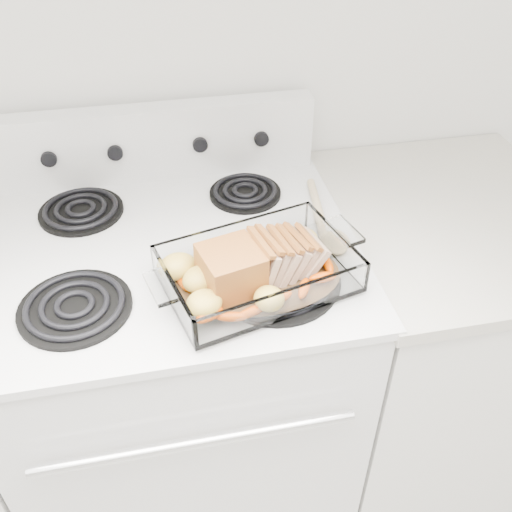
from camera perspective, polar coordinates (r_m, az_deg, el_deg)
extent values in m
cube|color=white|center=(1.56, -6.82, -12.82)|extent=(0.76, 0.65, 0.92)
cube|color=black|center=(1.39, -5.28, -23.19)|extent=(0.65, 0.02, 0.55)
cylinder|color=silver|center=(1.12, -5.91, -18.05)|extent=(0.61, 0.02, 0.02)
cube|color=white|center=(1.23, -8.45, 0.73)|extent=(0.78, 0.67, 0.02)
cube|color=white|center=(1.42, -9.86, 11.17)|extent=(0.76, 0.06, 0.18)
cylinder|color=black|center=(1.11, -17.62, -4.97)|extent=(0.21, 0.21, 0.01)
cylinder|color=black|center=(1.11, 1.94, -2.50)|extent=(0.25, 0.25, 0.01)
cylinder|color=black|center=(1.36, -17.07, 4.28)|extent=(0.19, 0.19, 0.01)
cylinder|color=black|center=(1.36, -1.09, 6.28)|extent=(0.17, 0.17, 0.01)
cylinder|color=black|center=(1.41, -20.00, 9.16)|extent=(0.04, 0.02, 0.04)
cylinder|color=black|center=(1.40, -13.91, 10.05)|extent=(0.04, 0.02, 0.04)
cylinder|color=black|center=(1.40, -5.63, 11.08)|extent=(0.04, 0.02, 0.04)
cylinder|color=black|center=(1.42, 0.51, 11.70)|extent=(0.04, 0.02, 0.04)
cube|color=white|center=(1.70, 16.27, -9.10)|extent=(0.55, 0.65, 0.90)
cube|color=silver|center=(1.41, 19.63, 3.72)|extent=(0.58, 0.68, 0.03)
cube|color=white|center=(1.10, 0.21, -2.42)|extent=(0.35, 0.23, 0.01)
cube|color=white|center=(1.00, 1.49, -5.08)|extent=(0.35, 0.01, 0.06)
cube|color=white|center=(1.16, -0.89, 2.36)|extent=(0.35, 0.01, 0.06)
cube|color=white|center=(1.07, -8.78, -2.24)|extent=(0.01, 0.23, 0.06)
cube|color=white|center=(1.12, 8.77, 0.05)|extent=(0.01, 0.23, 0.06)
cylinder|color=#432E19|center=(1.10, 0.21, -2.19)|extent=(0.20, 0.20, 0.00)
cube|color=#975D21|center=(1.06, -2.72, -0.92)|extent=(0.11, 0.11, 0.09)
cube|color=tan|center=(1.07, 0.48, -0.61)|extent=(0.04, 0.10, 0.08)
cube|color=tan|center=(1.08, 1.53, -0.54)|extent=(0.04, 0.10, 0.08)
cube|color=tan|center=(1.08, 2.57, -0.46)|extent=(0.05, 0.10, 0.07)
cube|color=tan|center=(1.09, 3.60, -0.39)|extent=(0.05, 0.09, 0.07)
cube|color=tan|center=(1.09, 4.62, -0.32)|extent=(0.05, 0.09, 0.06)
cube|color=tan|center=(1.10, 5.64, -0.24)|extent=(0.05, 0.09, 0.06)
ellipsoid|color=#CE4600|center=(1.02, -6.70, -5.63)|extent=(0.06, 0.02, 0.02)
ellipsoid|color=#CE4600|center=(1.06, 6.90, -3.73)|extent=(0.06, 0.02, 0.02)
ellipsoid|color=#CE4600|center=(1.14, 7.45, -0.25)|extent=(0.06, 0.02, 0.02)
ellipsoid|color=#CE4600|center=(1.11, -7.86, -1.57)|extent=(0.06, 0.02, 0.02)
ellipsoid|color=gold|center=(1.13, -8.09, 0.07)|extent=(0.06, 0.05, 0.04)
ellipsoid|color=gold|center=(1.15, 0.33, 1.45)|extent=(0.06, 0.05, 0.04)
ellipsoid|color=gold|center=(1.09, 6.62, -1.23)|extent=(0.06, 0.05, 0.04)
cylinder|color=beige|center=(1.31, 6.21, 4.84)|extent=(0.05, 0.22, 0.02)
ellipsoid|color=beige|center=(1.21, 7.89, 1.35)|extent=(0.06, 0.08, 0.02)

